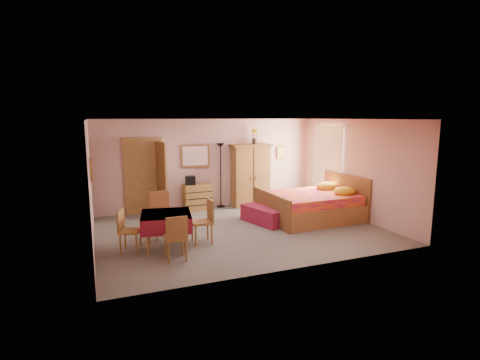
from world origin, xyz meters
name	(u,v)px	position (x,y,z in m)	size (l,w,h in m)	color
floor	(241,230)	(0.00, 0.00, 0.00)	(6.50, 6.50, 0.00)	slate
ceiling	(241,119)	(0.00, 0.00, 2.60)	(6.50, 6.50, 0.00)	brown
wall_back	(209,164)	(0.00, 2.50, 1.30)	(6.50, 0.10, 2.60)	#C89691
wall_front	(295,197)	(0.00, -2.50, 1.30)	(6.50, 0.10, 2.60)	#C89691
wall_left	(91,185)	(-3.25, 0.00, 1.30)	(0.10, 5.00, 2.60)	#C89691
wall_right	(355,169)	(3.25, 0.00, 1.30)	(0.10, 5.00, 2.60)	#C89691
doorway	(144,177)	(-1.90, 2.47, 1.02)	(1.06, 0.12, 2.15)	#9E6B35
window	(328,159)	(3.21, 1.20, 1.45)	(0.08, 1.40, 1.95)	white
picture_left	(91,169)	(-3.22, -0.60, 1.70)	(0.04, 0.32, 0.42)	orange
picture_back	(281,153)	(2.35, 2.47, 1.55)	(0.30, 0.04, 0.40)	#D8BF59
chest_of_drawers	(198,197)	(-0.44, 2.25, 0.38)	(0.80, 0.40, 0.76)	olive
wall_mirror	(195,156)	(-0.44, 2.46, 1.55)	(0.84, 0.04, 0.66)	white
stereo	(190,180)	(-0.65, 2.23, 0.88)	(0.27, 0.20, 0.25)	black
floor_lamp	(221,175)	(0.31, 2.38, 0.95)	(0.24, 0.24, 1.90)	black
wardrobe	(251,175)	(1.19, 2.19, 0.93)	(1.19, 0.61, 1.86)	#9F6C36
sunflower_vase	(254,136)	(1.35, 2.30, 2.08)	(0.18, 0.18, 0.45)	yellow
bed	(310,198)	(2.05, 0.23, 0.56)	(2.42, 1.90, 1.12)	#BC1263
bench	(263,215)	(0.71, 0.30, 0.21)	(0.46, 1.25, 0.42)	maroon
dining_table	(166,231)	(-1.86, -0.58, 0.36)	(0.98, 0.98, 0.72)	maroon
chair_south	(175,237)	(-1.83, -1.31, 0.44)	(0.40, 0.40, 0.88)	olive
chair_north	(162,215)	(-1.82, 0.15, 0.50)	(0.46, 0.46, 1.01)	#A37337
chair_west	(130,231)	(-2.57, -0.53, 0.43)	(0.39, 0.39, 0.85)	#AA7C39
chair_east	(202,222)	(-1.11, -0.56, 0.47)	(0.42, 0.42, 0.93)	#AA7039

